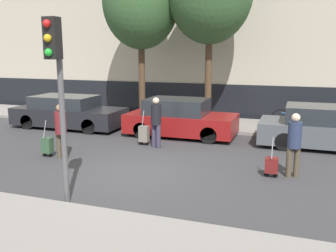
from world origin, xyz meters
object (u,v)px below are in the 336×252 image
object	(u,v)px
trolley_left	(47,145)
trolley_center	(144,134)
parked_car_0	(68,113)
pedestrian_right	(294,141)
parked_bicycle	(294,118)
pedestrian_left	(61,128)
bare_tree_near_crossing	(141,2)
trolley_right	(272,165)
traffic_light	(57,75)
pedestrian_center	(156,119)
parked_car_2	(329,129)
parked_car_1	(180,119)

from	to	relation	value
trolley_left	trolley_center	xyz separation A→B (m)	(2.23, 2.30, 0.04)
parked_car_0	pedestrian_right	distance (m)	9.72
parked_car_0	parked_bicycle	xyz separation A→B (m)	(8.97, 2.64, -0.14)
pedestrian_left	pedestrian_right	xyz separation A→B (m)	(6.56, 0.54, 0.00)
pedestrian_left	trolley_left	distance (m)	0.80
pedestrian_left	bare_tree_near_crossing	world-z (taller)	bare_tree_near_crossing
trolley_right	traffic_light	size ratio (longest dim) A/B	0.27
trolley_right	trolley_center	bearing A→B (deg)	155.44
parked_car_0	trolley_center	distance (m)	4.52
trolley_left	bare_tree_near_crossing	world-z (taller)	bare_tree_near_crossing
pedestrian_center	traffic_light	size ratio (longest dim) A/B	0.44
parked_car_0	traffic_light	distance (m)	8.54
trolley_center	traffic_light	distance (m)	5.72
parked_car_2	bare_tree_near_crossing	bearing A→B (deg)	165.19
pedestrian_center	parked_bicycle	bearing A→B (deg)	66.66
parked_car_0	trolley_left	distance (m)	4.47
pedestrian_center	trolley_center	bearing A→B (deg)	-179.95
bare_tree_near_crossing	trolley_center	bearing A→B (deg)	-66.13
parked_car_1	parked_bicycle	size ratio (longest dim) A/B	2.31
parked_car_0	pedestrian_left	size ratio (longest dim) A/B	2.83
parked_car_2	parked_bicycle	bearing A→B (deg)	113.16
trolley_center	trolley_right	world-z (taller)	trolley_center
parked_bicycle	traffic_light	bearing A→B (deg)	-114.85
parked_car_2	parked_bicycle	size ratio (longest dim) A/B	2.59
trolley_left	trolley_right	bearing A→B (deg)	2.59
trolley_left	pedestrian_center	bearing A→B (deg)	37.51
pedestrian_left	traffic_light	distance (m)	3.96
parked_car_2	parked_car_1	bearing A→B (deg)	178.98
parked_car_1	trolley_right	bearing A→B (deg)	-46.01
pedestrian_left	traffic_light	size ratio (longest dim) A/B	0.43
parked_car_0	pedestrian_center	distance (m)	5.08
trolley_center	pedestrian_right	world-z (taller)	pedestrian_right
pedestrian_left	trolley_center	size ratio (longest dim) A/B	1.37
pedestrian_right	bare_tree_near_crossing	size ratio (longest dim) A/B	0.23
pedestrian_left	trolley_left	bearing A→B (deg)	-179.94
traffic_light	parked_bicycle	world-z (taller)	traffic_light
parked_bicycle	trolley_center	bearing A→B (deg)	-137.67
parked_car_1	bare_tree_near_crossing	xyz separation A→B (m)	(-2.37, 1.91, 4.53)
pedestrian_right	traffic_light	xyz separation A→B (m)	(-4.52, -3.42, 1.79)
parked_car_0	pedestrian_right	xyz separation A→B (m)	(9.06, -3.51, 0.30)
parked_car_1	pedestrian_center	size ratio (longest dim) A/B	2.43
pedestrian_left	trolley_center	bearing A→B (deg)	57.39
trolley_center	trolley_right	size ratio (longest dim) A/B	1.15
parked_car_2	pedestrian_right	distance (m)	3.63
parked_car_0	trolley_center	xyz separation A→B (m)	(4.17, -1.72, -0.25)
bare_tree_near_crossing	traffic_light	bearing A→B (deg)	-77.41
parked_car_1	trolley_center	world-z (taller)	parked_car_1
pedestrian_right	bare_tree_near_crossing	xyz separation A→B (m)	(-6.51, 5.46, 4.25)
parked_car_0	parked_car_2	bearing A→B (deg)	-0.30
trolley_left	parked_bicycle	xyz separation A→B (m)	(7.03, 6.66, 0.14)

